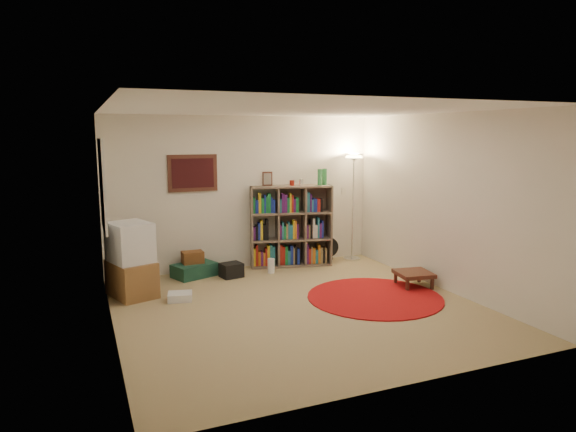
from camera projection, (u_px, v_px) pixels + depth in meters
name	position (u px, v px, depth m)	size (l,w,h in m)	color
room	(293.00, 211.00, 6.41)	(4.54, 4.54, 2.54)	#968058
bookshelf	(290.00, 227.00, 8.63)	(1.41, 0.68, 1.63)	brown
floor_lamp	(354.00, 172.00, 8.88)	(0.44, 0.44, 1.88)	white
floor_fan	(328.00, 248.00, 9.08)	(0.37, 0.23, 0.41)	black
tv_stand	(131.00, 261.00, 7.00)	(0.69, 0.82, 1.03)	brown
dvd_box	(180.00, 297.00, 6.87)	(0.37, 0.33, 0.11)	white
suitcase	(194.00, 270.00, 8.02)	(0.75, 0.61, 0.21)	#14372A
wicker_basket	(193.00, 257.00, 8.03)	(0.33, 0.24, 0.18)	brown
duffel_bag	(231.00, 270.00, 7.99)	(0.36, 0.32, 0.22)	black
paper_towel	(271.00, 266.00, 8.22)	(0.13, 0.13, 0.24)	white
red_rug	(375.00, 297.00, 6.99)	(1.84, 1.84, 0.02)	maroon
side_table	(414.00, 274.00, 7.48)	(0.55, 0.55, 0.22)	#3F1E16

